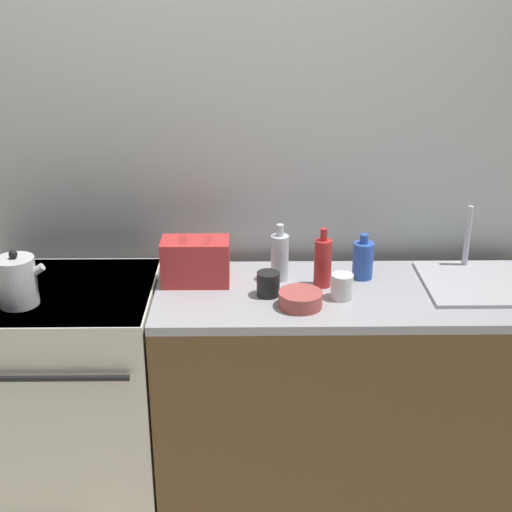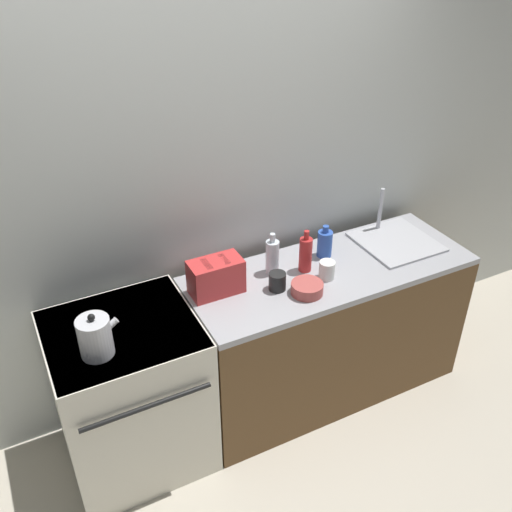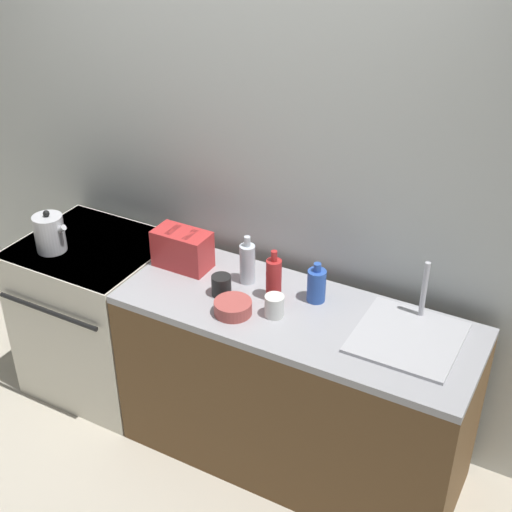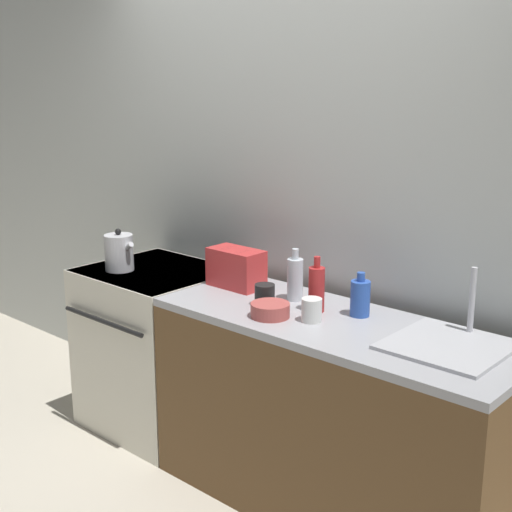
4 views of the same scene
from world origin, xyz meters
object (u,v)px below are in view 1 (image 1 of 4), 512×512
at_px(stove, 74,381).
at_px(bottle_clear, 280,257).
at_px(kettle, 17,281).
at_px(cup_black, 268,284).
at_px(bottle_blue, 363,260).
at_px(cup_white, 342,286).
at_px(bowl, 300,299).
at_px(toaster, 196,261).
at_px(bottle_red, 323,262).

height_order(stove, bottle_clear, bottle_clear).
relative_size(kettle, cup_black, 2.30).
xyz_separation_m(kettle, cup_black, (0.96, 0.07, -0.05)).
relative_size(kettle, bottle_blue, 1.16).
height_order(bottle_blue, cup_white, bottle_blue).
distance_m(cup_white, bowl, 0.18).
bearing_deg(toaster, kettle, -163.97).
xyz_separation_m(toaster, bottle_clear, (0.34, 0.03, 0.01)).
xyz_separation_m(stove, cup_black, (0.83, -0.06, 0.48)).
bearing_deg(stove, bottle_red, 1.59).
bearing_deg(bowl, toaster, 151.30).
bearing_deg(bowl, kettle, 178.18).
bearing_deg(toaster, bowl, -28.70).
distance_m(stove, cup_black, 0.96).
distance_m(kettle, bottle_clear, 1.04).
bearing_deg(bottle_clear, cup_white, -37.58).
bearing_deg(stove, cup_black, -4.10).
relative_size(stove, bottle_blue, 4.58).
relative_size(toaster, cup_black, 2.82).
distance_m(toaster, bottle_red, 0.52).
height_order(bottle_clear, bowl, bottle_clear).
height_order(cup_black, bowl, cup_black).
xyz_separation_m(kettle, cup_white, (1.25, 0.04, -0.05)).
bearing_deg(bottle_clear, stove, -173.96).
bearing_deg(cup_black, stove, 175.90).
relative_size(bottle_clear, bottle_red, 0.98).
bearing_deg(kettle, toaster, 16.03).
distance_m(toaster, cup_black, 0.32).
xyz_separation_m(stove, bowl, (0.95, -0.16, 0.46)).
relative_size(stove, bottle_red, 3.57).
xyz_separation_m(kettle, bottle_clear, (1.01, 0.22, 0.00)).
bearing_deg(kettle, bowl, -1.82).
bearing_deg(stove, bottle_clear, 6.04).
bearing_deg(kettle, cup_black, 4.03).
bearing_deg(bowl, bottle_clear, 105.18).
bearing_deg(stove, bottle_blue, 5.00).
bearing_deg(cup_white, bottle_clear, 142.42).
bearing_deg(bottle_red, bottle_blue, 23.94).
relative_size(cup_white, bowl, 0.60).
relative_size(toaster, bottle_clear, 1.13).
bearing_deg(bottle_blue, bowl, -135.99).
distance_m(bottle_red, cup_black, 0.25).
relative_size(stove, cup_black, 9.08).
xyz_separation_m(cup_black, cup_white, (0.29, -0.03, 0.00)).
bearing_deg(cup_black, kettle, -175.97).
relative_size(stove, bowl, 5.25).
bearing_deg(bottle_red, bowl, -118.22).
distance_m(stove, bottle_red, 1.18).
height_order(bottle_red, bowl, bottle_red).
relative_size(bottle_red, bowl, 1.47).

